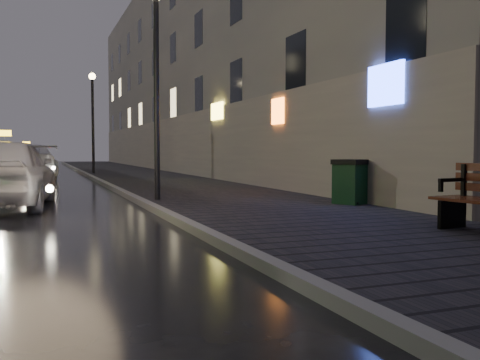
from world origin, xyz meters
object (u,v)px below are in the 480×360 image
object	(u,v)px
lamp_far	(93,110)
taxi_mid	(27,162)
trash_bin	(351,181)
taxi_near	(5,172)
lamp_near	(156,65)
car_far	(33,158)

from	to	relation	value
lamp_far	taxi_mid	world-z (taller)	lamp_far
trash_bin	taxi_mid	size ratio (longest dim) A/B	0.18
taxi_mid	taxi_near	bearing A→B (deg)	82.09
lamp_near	taxi_mid	bearing A→B (deg)	103.29
lamp_near	car_far	xyz separation A→B (m)	(-3.06, 32.37, -2.76)
lamp_far	car_far	xyz separation A→B (m)	(-3.06, 16.37, -2.76)
car_far	taxi_near	bearing A→B (deg)	89.58
lamp_far	taxi_near	size ratio (longest dim) A/B	1.04
trash_bin	taxi_mid	xyz separation A→B (m)	(-7.21, 16.45, 0.15)
lamp_near	taxi_mid	size ratio (longest dim) A/B	0.94
lamp_near	lamp_far	bearing A→B (deg)	90.00
lamp_near	car_far	distance (m)	32.63
trash_bin	car_far	distance (m)	35.72
lamp_far	trash_bin	world-z (taller)	lamp_far
taxi_mid	car_far	bearing A→B (deg)	-97.29
taxi_near	car_far	size ratio (longest dim) A/B	1.18
taxi_near	car_far	distance (m)	31.71
car_far	lamp_near	bearing A→B (deg)	95.85
taxi_mid	car_far	world-z (taller)	taxi_mid
trash_bin	taxi_near	size ratio (longest dim) A/B	0.20
lamp_far	car_far	distance (m)	16.88
lamp_near	taxi_near	xyz separation A→B (m)	(-3.54, 0.66, -2.63)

